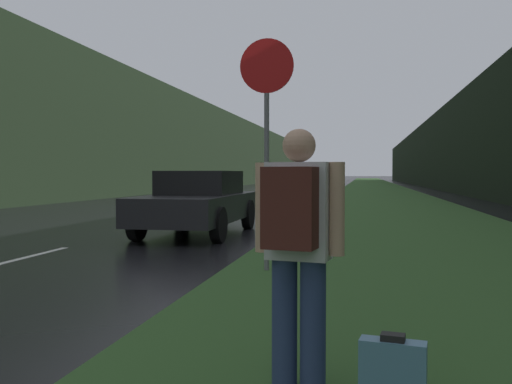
% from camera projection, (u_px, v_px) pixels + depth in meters
% --- Properties ---
extents(grass_verge, '(6.00, 240.00, 0.02)m').
position_uv_depth(grass_verge, '(378.00, 192.00, 39.43)').
color(grass_verge, '#2D5123').
rests_on(grass_verge, ground_plane).
extents(lane_stripe_b, '(0.12, 3.00, 0.01)m').
position_uv_depth(lane_stripe_b, '(14.00, 260.00, 8.52)').
color(lane_stripe_b, silver).
rests_on(lane_stripe_b, ground_plane).
extents(lane_stripe_c, '(0.12, 3.00, 0.01)m').
position_uv_depth(lane_stripe_c, '(170.00, 222.00, 15.39)').
color(lane_stripe_c, silver).
rests_on(lane_stripe_c, ground_plane).
extents(lane_stripe_d, '(0.12, 3.00, 0.01)m').
position_uv_depth(lane_stripe_d, '(230.00, 207.00, 22.25)').
color(lane_stripe_d, silver).
rests_on(lane_stripe_d, ground_plane).
extents(lane_stripe_e, '(0.12, 3.00, 0.01)m').
position_uv_depth(lane_stripe_e, '(261.00, 199.00, 29.11)').
color(lane_stripe_e, silver).
rests_on(lane_stripe_e, ground_plane).
extents(treeline_far_side, '(2.00, 140.00, 7.82)m').
position_uv_depth(treeline_far_side, '(207.00, 147.00, 52.20)').
color(treeline_far_side, black).
rests_on(treeline_far_side, ground_plane).
extents(treeline_near_side, '(2.00, 140.00, 6.68)m').
position_uv_depth(treeline_near_side, '(445.00, 151.00, 47.94)').
color(treeline_near_side, black).
rests_on(treeline_near_side, ground_plane).
extents(stop_sign, '(0.75, 0.07, 3.24)m').
position_uv_depth(stop_sign, '(267.00, 126.00, 7.51)').
color(stop_sign, slate).
rests_on(stop_sign, ground_plane).
extents(hitchhiker_with_backpack, '(0.57, 0.45, 1.65)m').
position_uv_depth(hitchhiker_with_backpack, '(297.00, 242.00, 3.34)').
color(hitchhiker_with_backpack, navy).
rests_on(hitchhiker_with_backpack, ground_plane).
extents(suitcase, '(0.40, 0.19, 0.43)m').
position_uv_depth(suitcase, '(393.00, 372.00, 3.19)').
color(suitcase, teal).
rests_on(suitcase, ground_plane).
extents(car_passing_near, '(1.92, 4.51, 1.43)m').
position_uv_depth(car_passing_near, '(199.00, 202.00, 12.27)').
color(car_passing_near, black).
rests_on(car_passing_near, ground_plane).
extents(car_passing_far, '(2.05, 4.73, 1.39)m').
position_uv_depth(car_passing_far, '(303.00, 184.00, 33.60)').
color(car_passing_far, '#BCBCBC').
rests_on(car_passing_far, ground_plane).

